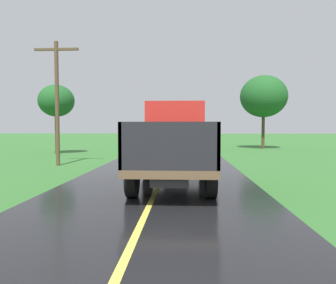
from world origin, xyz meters
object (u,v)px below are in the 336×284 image
Objects in this scene: banana_truck_near at (174,141)px; roadside_tree_mid_right at (264,97)px; utility_pole_roadside at (57,98)px; roadside_tree_near_left at (56,101)px.

roadside_tree_mid_right is at bearing 67.46° from banana_truck_near.
roadside_tree_mid_right is (13.68, 13.44, 1.32)m from utility_pole_roadside.
roadside_tree_mid_right reaches higher than roadside_tree_near_left.
banana_truck_near is 1.15× the size of roadside_tree_near_left.
roadside_tree_near_left is (-2.93, 6.89, 0.42)m from utility_pole_roadside.
roadside_tree_mid_right reaches higher than banana_truck_near.
banana_truck_near is 20.00m from roadside_tree_mid_right.
banana_truck_near is 14.96m from roadside_tree_near_left.
utility_pole_roadside is 19.23m from roadside_tree_mid_right.
roadside_tree_mid_right is at bearing 44.48° from utility_pole_roadside.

